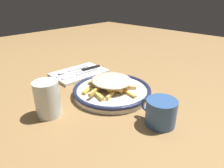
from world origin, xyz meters
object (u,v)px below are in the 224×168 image
Objects in this scene: coffee_mug at (161,112)px; plate at (112,91)px; napkin at (79,73)px; spoon at (68,71)px; fries_heap at (111,82)px; fork at (81,74)px; water_glass at (47,99)px; knife at (83,70)px.

plate is at bearing -9.13° from coffee_mug.
spoon reaches higher than napkin.
plate is 0.03m from fries_heap.
fork is 1.69× the size of water_glass.
fries_heap reaches higher than spoon.
plate reaches higher than knife.
water_glass reaches higher than spoon.
fries_heap reaches higher than napkin.
fries_heap reaches higher than plate.
coffee_mug is at bearing 170.66° from fries_heap.
fries_heap is at bearing -179.58° from spoon.
spoon is 1.46× the size of water_glass.
knife is (-0.00, -0.02, 0.01)m from napkin.
fork is 0.42m from coffee_mug.
knife is 0.06m from spoon.
knife is at bearing -11.31° from coffee_mug.
plate is 0.20m from fork.
water_glass is 0.99× the size of coffee_mug.
fork is at bearing -6.08° from fries_heap.
water_glass is at bearing 123.97° from knife.
fork is at bearing 128.09° from knife.
spoon is (0.25, 0.00, -0.03)m from fries_heap.
coffee_mug reaches higher than knife.
coffee_mug is at bearing 170.87° from plate.
fork is (0.20, -0.02, 0.00)m from plate.
knife is at bearing -13.31° from plate.
fork is (0.20, -0.02, -0.03)m from fries_heap.
fries_heap is 0.23m from knife.
coffee_mug is (-0.44, 0.07, 0.03)m from napkin.
knife is 1.38× the size of spoon.
plate is at bearing 164.78° from fries_heap.
fork is 0.84× the size of knife.
spoon is (0.26, -0.00, 0.00)m from plate.
coffee_mug is (-0.47, 0.03, 0.02)m from spoon.
fries_heap is at bearing 171.56° from napkin.
plate is 2.55× the size of coffee_mug.
water_glass reaches higher than knife.
knife is at bearing -98.02° from napkin.
coffee_mug reaches higher than spoon.
napkin is at bearing -8.89° from coffee_mug.
plate is 2.58× the size of water_glass.
fries_heap is 1.33× the size of spoon.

